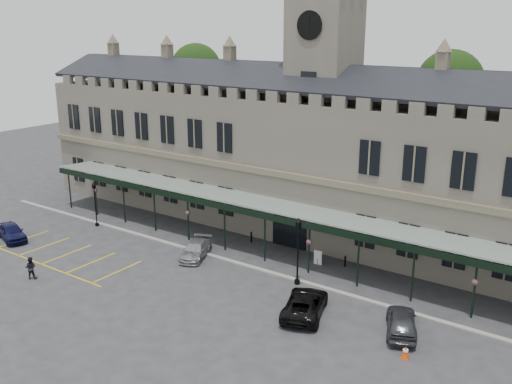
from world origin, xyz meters
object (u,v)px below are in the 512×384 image
Objects in this scene: station_building at (320,161)px; car_left_a at (12,232)px; clock_tower at (323,85)px; person_b at (31,268)px; lamp_post_mid at (298,245)px; car_van at (305,304)px; car_taxi at (196,250)px; sign_board at (318,258)px; lamp_post_left at (95,200)px; traffic_cone at (405,352)px; car_right_a at (402,322)px.

station_building is 13.96× the size of car_left_a.
person_b is (-12.30, -21.39, -12.26)m from clock_tower.
lamp_post_mid reaches higher than car_van.
person_b is (-7.30, -10.05, 0.23)m from car_taxi.
station_building is at bearing 43.99° from car_taxi.
sign_board is 0.22× the size of car_van.
lamp_post_mid is (4.28, -10.92, -10.10)m from clock_tower.
car_taxi is at bearing -33.49° from car_van.
sign_board is 26.66m from car_left_a.
station_building is at bearing 115.46° from sign_board.
station_building is at bearing -90.00° from clock_tower.
person_b is (-19.30, -6.92, 0.12)m from car_van.
lamp_post_mid reaches higher than car_taxi.
station_building reaches higher than car_van.
clock_tower reaches higher than lamp_post_mid.
station_building is 13.91× the size of car_taxi.
station_building is 11.47× the size of car_van.
car_taxi is (-5.00, -11.34, -12.49)m from clock_tower.
car_taxi is at bearing -1.58° from lamp_post_left.
traffic_cone is at bearing -47.60° from station_building.
lamp_post_left is at bearing -147.93° from station_building.
car_left_a is at bearing 179.71° from car_taxi.
car_taxi is (-8.79, -4.37, 0.07)m from sign_board.
traffic_cone is 0.17× the size of car_right_a.
lamp_post_mid is at bearing -37.26° from car_right_a.
person_b is at bearing 0.87° from car_van.
car_left_a is (-20.66, -17.59, -12.38)m from clock_tower.
car_right_a is at bearing -45.18° from station_building.
sign_board is at bearing -61.19° from station_building.
lamp_post_mid is 0.97× the size of car_van.
car_van is (3.21, -7.50, 0.17)m from sign_board.
lamp_post_left is 0.99× the size of car_taxi.
clock_tower is 23.15m from lamp_post_left.
car_van is at bearing -8.10° from lamp_post_left.
lamp_post_mid is at bearing 176.11° from person_b.
station_building is 14.00× the size of lamp_post_left.
lamp_post_left is at bearing -172.60° from sign_board.
lamp_post_mid is 6.86× the size of traffic_cone.
lamp_post_mid is at bearing -57.04° from car_left_a.
station_building is at bearing -31.75° from car_left_a.
car_right_a is at bearing 161.83° from person_b.
station_building is at bearing -67.96° from car_right_a.
station_building is 13.63m from car_taxi.
car_van reaches higher than car_taxi.
station_building is at bearing -82.91° from car_van.
lamp_post_left is (-17.41, -10.91, -3.93)m from station_building.
car_van is at bearing -70.16° from sign_board.
station_building is 27.68m from car_left_a.
person_b is at bearing -63.81° from lamp_post_left.
lamp_post_mid is (21.70, 0.08, 0.47)m from lamp_post_left.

